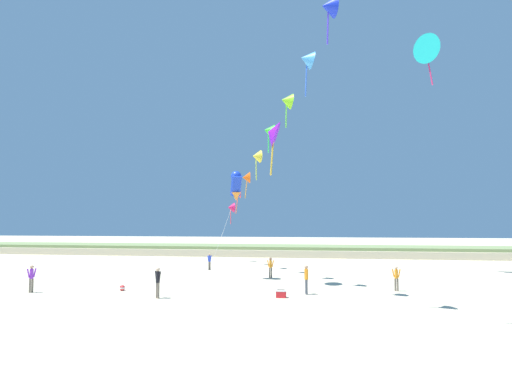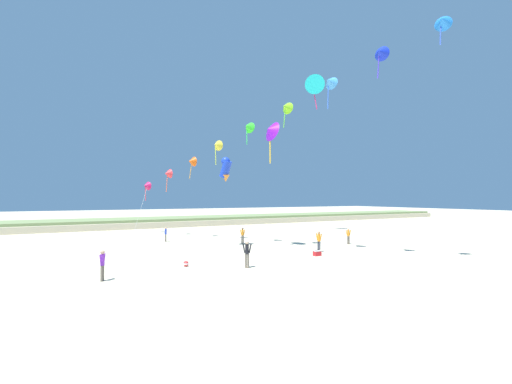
% 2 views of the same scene
% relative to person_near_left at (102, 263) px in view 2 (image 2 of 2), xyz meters
% --- Properties ---
extents(ground_plane, '(240.00, 240.00, 0.00)m').
position_rel_person_near_left_xyz_m(ground_plane, '(13.08, -5.53, -0.98)').
color(ground_plane, beige).
extents(dune_ridge, '(120.00, 9.70, 1.29)m').
position_rel_person_near_left_xyz_m(dune_ridge, '(13.08, 35.48, -0.34)').
color(dune_ridge, beige).
rests_on(dune_ridge, ground).
extents(person_near_left, '(0.38, 0.54, 1.69)m').
position_rel_person_near_left_xyz_m(person_near_left, '(0.00, 0.00, 0.00)').
color(person_near_left, '#726656').
rests_on(person_near_left, ground).
extents(person_near_right, '(0.55, 0.22, 1.58)m').
position_rel_person_near_left_xyz_m(person_near_right, '(13.49, 10.03, -0.06)').
color(person_near_right, '#726656').
rests_on(person_near_right, ground).
extents(person_mid_center, '(0.55, 0.22, 1.58)m').
position_rel_person_near_left_xyz_m(person_mid_center, '(22.31, 4.58, -0.06)').
color(person_mid_center, '#726656').
rests_on(person_mid_center, ground).
extents(person_far_left, '(0.24, 0.61, 1.75)m').
position_rel_person_near_left_xyz_m(person_far_left, '(16.80, 2.27, 0.04)').
color(person_far_left, '#474C56').
rests_on(person_far_left, ground).
extents(person_far_right, '(0.53, 0.45, 1.76)m').
position_rel_person_near_left_xyz_m(person_far_right, '(8.53, -0.66, 0.04)').
color(person_far_right, '#726656').
rests_on(person_far_right, ground).
extents(person_far_center, '(0.32, 0.50, 1.51)m').
position_rel_person_near_left_xyz_m(person_far_center, '(7.11, 15.03, -0.10)').
color(person_far_center, '#726656').
rests_on(person_far_center, ground).
extents(kite_banner_string, '(17.29, 36.00, 17.97)m').
position_rel_person_near_left_xyz_m(kite_banner_string, '(14.40, 6.94, 10.93)').
color(kite_banner_string, '#CC1A55').
extents(large_kite_low_lead, '(2.65, 2.53, 4.59)m').
position_rel_person_near_left_xyz_m(large_kite_low_lead, '(26.76, 15.30, 18.47)').
color(large_kite_low_lead, '#1FD2CB').
extents(large_kite_mid_trail, '(1.35, 1.97, 3.99)m').
position_rel_person_near_left_xyz_m(large_kite_mid_trail, '(14.21, 5.92, 9.62)').
color(large_kite_mid_trail, '#8B17E7').
extents(large_kite_high_solo, '(1.29, 1.52, 2.30)m').
position_rel_person_near_left_xyz_m(large_kite_high_solo, '(11.03, 8.59, 6.28)').
color(large_kite_high_solo, blue).
extents(beach_cooler, '(0.58, 0.41, 0.46)m').
position_rel_person_near_left_xyz_m(beach_cooler, '(15.44, 0.81, -0.76)').
color(beach_cooler, red).
rests_on(beach_cooler, ground).
extents(beach_ball, '(0.36, 0.36, 0.36)m').
position_rel_person_near_left_xyz_m(beach_ball, '(5.19, 1.70, -0.80)').
color(beach_ball, red).
rests_on(beach_ball, ground).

